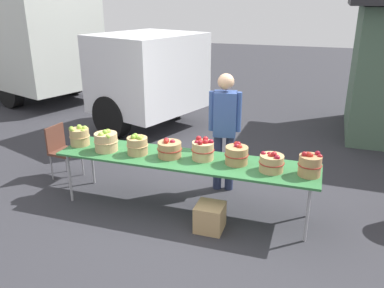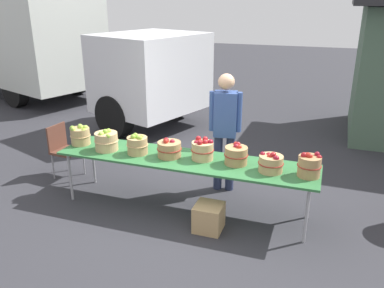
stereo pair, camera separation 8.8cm
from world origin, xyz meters
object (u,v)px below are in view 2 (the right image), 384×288
at_px(apple_basket_green_0, 80,135).
at_px(apple_basket_green_2, 137,145).
at_px(box_truck, 53,48).
at_px(apple_basket_red_3, 271,163).
at_px(folding_chair, 63,147).
at_px(market_table, 185,161).
at_px(apple_basket_red_2, 236,155).
at_px(apple_basket_green_1, 106,141).
at_px(produce_crate, 209,217).
at_px(apple_basket_red_0, 169,149).
at_px(vendor_adult, 225,124).
at_px(apple_basket_red_1, 202,150).
at_px(apple_basket_red_4, 309,165).

height_order(apple_basket_green_0, apple_basket_green_2, apple_basket_green_2).
bearing_deg(apple_basket_green_2, box_truck, 136.67).
relative_size(apple_basket_red_3, folding_chair, 0.37).
bearing_deg(market_table, apple_basket_red_2, 4.57).
relative_size(apple_basket_green_1, folding_chair, 0.39).
height_order(apple_basket_red_2, produce_crate, apple_basket_red_2).
distance_m(apple_basket_red_0, box_truck, 6.73).
bearing_deg(folding_chair, apple_basket_red_2, -90.65).
xyz_separation_m(apple_basket_green_0, vendor_adult, (1.97, 0.73, 0.16)).
distance_m(market_table, apple_basket_green_1, 1.15).
distance_m(apple_basket_red_1, folding_chair, 2.50).
relative_size(apple_basket_green_1, apple_basket_red_0, 1.00).
distance_m(apple_basket_green_2, apple_basket_red_0, 0.45).
relative_size(apple_basket_green_0, apple_basket_red_3, 0.93).
distance_m(market_table, apple_basket_green_0, 1.63).
distance_m(apple_basket_red_0, produce_crate, 1.05).
xyz_separation_m(market_table, apple_basket_red_1, (0.23, 0.06, 0.17)).
xyz_separation_m(apple_basket_red_4, vendor_adult, (-1.24, 0.78, 0.16)).
xyz_separation_m(apple_basket_red_0, vendor_adult, (0.57, 0.75, 0.18)).
bearing_deg(folding_chair, apple_basket_red_4, -90.37).
distance_m(apple_basket_red_0, folding_chair, 2.06).
bearing_deg(apple_basket_red_0, apple_basket_red_3, -1.78).
relative_size(apple_basket_red_2, produce_crate, 0.90).
xyz_separation_m(vendor_adult, produce_crate, (0.12, -1.16, -0.87)).
bearing_deg(apple_basket_green_1, apple_basket_red_2, 3.65).
height_order(apple_basket_red_4, vendor_adult, vendor_adult).
distance_m(apple_basket_red_4, box_truck, 8.20).
bearing_deg(folding_chair, apple_basket_green_1, -106.18).
bearing_deg(apple_basket_red_3, apple_basket_red_0, 178.22).
bearing_deg(apple_basket_red_0, apple_basket_red_4, -0.80).
xyz_separation_m(apple_basket_green_1, apple_basket_red_4, (2.73, 0.04, 0.00)).
relative_size(vendor_adult, box_truck, 0.22).
bearing_deg(apple_basket_green_0, apple_basket_red_0, -0.75).
bearing_deg(apple_basket_green_2, market_table, 3.55).
xyz_separation_m(apple_basket_red_0, produce_crate, (0.69, -0.41, -0.69)).
xyz_separation_m(apple_basket_red_0, folding_chair, (-2.00, 0.37, -0.35)).
bearing_deg(box_truck, apple_basket_green_0, -29.94).
bearing_deg(apple_basket_green_0, apple_basket_red_4, -0.78).
bearing_deg(market_table, apple_basket_green_1, -176.90).
distance_m(apple_basket_red_4, folding_chair, 3.85).
relative_size(apple_basket_green_0, box_truck, 0.04).
distance_m(market_table, apple_basket_green_2, 0.69).
relative_size(market_table, apple_basket_green_0, 11.96).
bearing_deg(box_truck, apple_basket_red_2, -16.03).
bearing_deg(apple_basket_red_3, apple_basket_red_4, 2.13).
height_order(apple_basket_green_1, vendor_adult, vendor_adult).
height_order(vendor_adult, produce_crate, vendor_adult).
relative_size(apple_basket_red_2, vendor_adult, 0.18).
distance_m(box_truck, folding_chair, 5.14).
bearing_deg(vendor_adult, apple_basket_green_1, 18.17).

